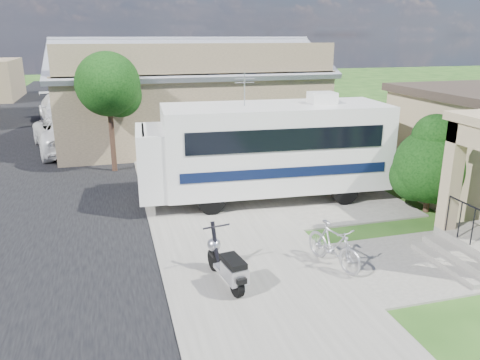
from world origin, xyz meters
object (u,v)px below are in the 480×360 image
object	(u,v)px
bicycle	(333,248)
pickup_truck	(68,132)
shrub	(432,162)
scooter	(227,265)
motorhome	(266,147)
van	(64,110)
garden_hose	(433,243)

from	to	relation	value
bicycle	pickup_truck	distance (m)	15.41
shrub	scooter	xyz separation A→B (m)	(-6.96, -2.77, -1.01)
motorhome	bicycle	xyz separation A→B (m)	(-0.04, -4.94, -1.21)
pickup_truck	bicycle	bearing A→B (deg)	104.14
motorhome	scooter	xyz separation A→B (m)	(-2.57, -5.12, -1.21)
shrub	bicycle	distance (m)	5.23
motorhome	van	xyz separation A→B (m)	(-7.30, 15.75, -0.84)
scooter	van	distance (m)	21.40
motorhome	garden_hose	bearing A→B (deg)	-53.31
scooter	van	world-z (taller)	van
bicycle	garden_hose	bearing A→B (deg)	-9.25
pickup_truck	garden_hose	size ratio (longest dim) A/B	15.16
motorhome	pickup_truck	bearing A→B (deg)	129.95
shrub	motorhome	bearing A→B (deg)	151.76
bicycle	van	distance (m)	21.93
van	pickup_truck	bearing A→B (deg)	-95.55
shrub	garden_hose	bearing A→B (deg)	-122.84
bicycle	motorhome	bearing A→B (deg)	73.00
shrub	pickup_truck	world-z (taller)	shrub
shrub	garden_hose	distance (m)	2.99
van	garden_hose	world-z (taller)	van
shrub	pickup_truck	xyz separation A→B (m)	(-11.01, 11.35, -0.69)
shrub	bicycle	bearing A→B (deg)	-149.72
bicycle	garden_hose	xyz separation A→B (m)	(3.01, 0.38, -0.42)
bicycle	van	world-z (taller)	van
motorhome	bicycle	bearing A→B (deg)	-86.84
pickup_truck	van	xyz separation A→B (m)	(-0.68, 6.75, 0.05)
scooter	garden_hose	bearing A→B (deg)	-3.41
motorhome	van	distance (m)	17.38
bicycle	garden_hose	world-z (taller)	bicycle
pickup_truck	shrub	bearing A→B (deg)	122.99
bicycle	van	size ratio (longest dim) A/B	0.28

